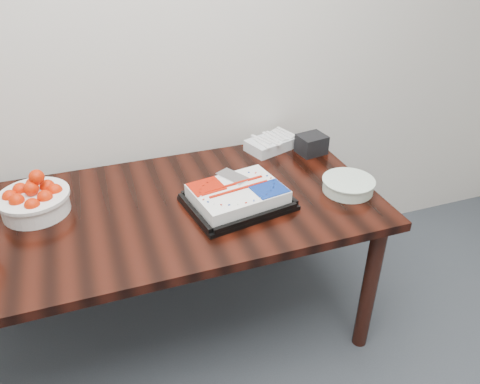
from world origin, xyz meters
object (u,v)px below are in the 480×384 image
object	(u,v)px
tangerine_bowl	(33,196)
napkin_box	(311,144)
table	(168,223)
plate_stack	(348,185)
cake_tray	(238,197)

from	to	relation	value
tangerine_bowl	napkin_box	world-z (taller)	tangerine_bowl
table	plate_stack	xyz separation A→B (m)	(0.78, -0.15, 0.11)
tangerine_bowl	napkin_box	distance (m)	1.32
cake_tray	napkin_box	size ratio (longest dim) A/B	3.47
table	tangerine_bowl	world-z (taller)	tangerine_bowl
napkin_box	plate_stack	bearing A→B (deg)	-92.39
cake_tray	table	bearing A→B (deg)	162.65
cake_tray	plate_stack	bearing A→B (deg)	-6.59
cake_tray	tangerine_bowl	distance (m)	0.83
plate_stack	table	bearing A→B (deg)	169.37
plate_stack	napkin_box	distance (m)	0.39
table	napkin_box	xyz separation A→B (m)	(0.80, 0.24, 0.13)
cake_tray	tangerine_bowl	size ratio (longest dim) A/B	1.64
table	tangerine_bowl	bearing A→B (deg)	165.54
table	napkin_box	distance (m)	0.85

